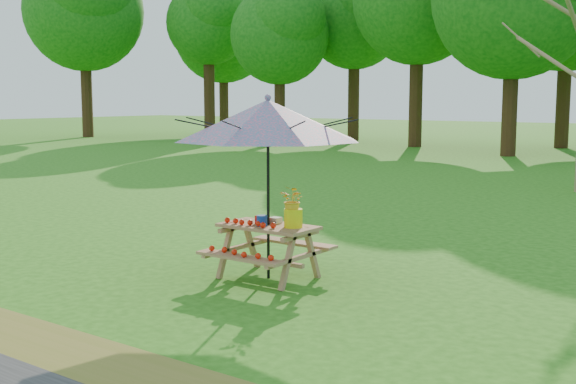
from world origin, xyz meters
The scene contains 6 objects.
ground centered at (0.00, 0.00, 0.00)m, with size 120.00×120.00×0.00m, color #266513.
picnic_table centered at (3.79, 0.50, 0.33)m, with size 1.20×1.32×0.67m.
patio_umbrella centered at (3.79, 0.50, 1.95)m, with size 2.76×2.76×2.26m.
produce_bins centered at (3.74, 0.50, 0.72)m, with size 0.24×0.40×0.13m.
tomatoes_row centered at (3.64, 0.32, 0.71)m, with size 0.77×0.13×0.07m, color red, non-canonical shape.
flower_bucket centered at (4.14, 0.55, 0.94)m, with size 0.32×0.28×0.50m.
Camera 1 is at (9.14, -6.39, 2.22)m, focal length 45.00 mm.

